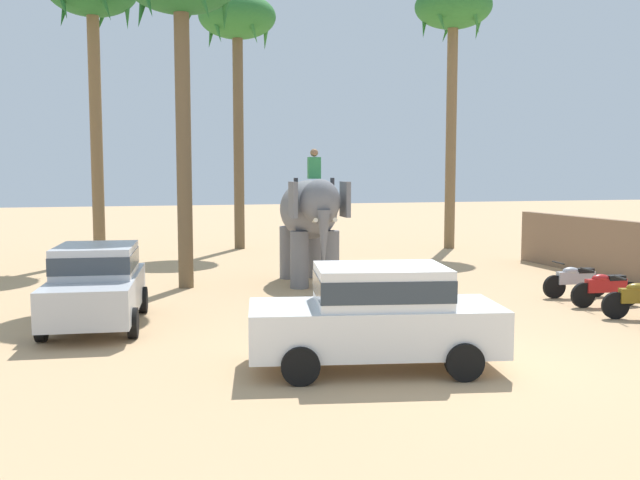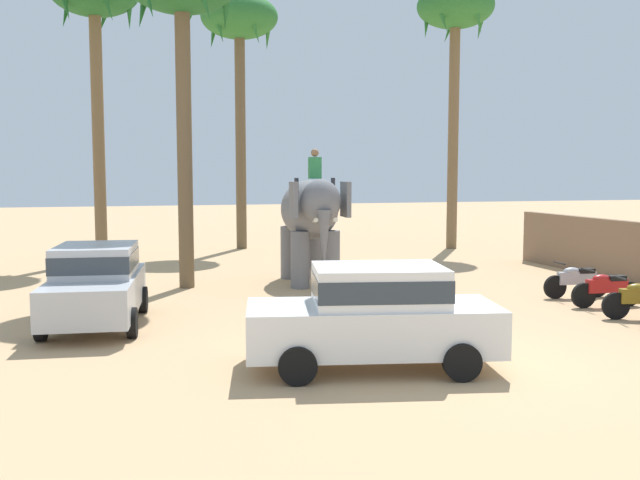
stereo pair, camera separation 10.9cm
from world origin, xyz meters
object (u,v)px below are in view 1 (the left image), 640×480
object	(u,v)px
palm_tree_left_of_road	(237,27)
palm_tree_behind_elephant	(92,3)
motorcycle_far_in_row	(606,288)
palm_tree_far_back	(453,18)
elephant_with_mahout	(310,216)
car_sedan_foreground	(377,313)
car_parked_far_side	(96,282)
motorcycle_end_of_row	(575,280)

from	to	relation	value
palm_tree_left_of_road	palm_tree_behind_elephant	bearing A→B (deg)	-155.93
motorcycle_far_in_row	palm_tree_far_back	distance (m)	16.11
elephant_with_mahout	palm_tree_far_back	bearing A→B (deg)	42.88
car_sedan_foreground	car_parked_far_side	size ratio (longest dim) A/B	1.02
elephant_with_mahout	palm_tree_far_back	distance (m)	13.63
car_sedan_foreground	palm_tree_far_back	world-z (taller)	palm_tree_far_back
motorcycle_far_in_row	motorcycle_end_of_row	bearing A→B (deg)	85.98
car_parked_far_side	motorcycle_end_of_row	size ratio (longest dim) A/B	2.36
car_sedan_foreground	elephant_with_mahout	distance (m)	8.97
car_sedan_foreground	palm_tree_left_of_road	xyz separation A→B (m)	(0.90, 18.84, 8.29)
elephant_with_mahout	palm_tree_left_of_road	distance (m)	12.36
car_parked_far_side	palm_tree_far_back	distance (m)	20.33
elephant_with_mahout	palm_tree_behind_elephant	distance (m)	12.06
elephant_with_mahout	motorcycle_far_in_row	distance (m)	8.12
palm_tree_left_of_road	car_parked_far_side	bearing A→B (deg)	-110.94
car_sedan_foreground	palm_tree_behind_elephant	size ratio (longest dim) A/B	0.41
palm_tree_far_back	car_parked_far_side	bearing A→B (deg)	-139.96
palm_tree_behind_elephant	elephant_with_mahout	bearing A→B (deg)	-51.32
car_parked_far_side	palm_tree_far_back	bearing A→B (deg)	40.04
elephant_with_mahout	motorcycle_end_of_row	bearing A→B (deg)	-34.22
car_parked_far_side	motorcycle_far_in_row	size ratio (longest dim) A/B	2.36
motorcycle_far_in_row	palm_tree_behind_elephant	size ratio (longest dim) A/B	0.17
palm_tree_far_back	elephant_with_mahout	bearing A→B (deg)	-137.12
palm_tree_behind_elephant	palm_tree_left_of_road	bearing A→B (deg)	24.07
car_sedan_foreground	car_parked_far_side	bearing A→B (deg)	134.00
car_sedan_foreground	motorcycle_end_of_row	world-z (taller)	car_sedan_foreground
car_parked_far_side	palm_tree_left_of_road	size ratio (longest dim) A/B	0.40
motorcycle_end_of_row	palm_tree_behind_elephant	world-z (taller)	palm_tree_behind_elephant
motorcycle_far_in_row	palm_tree_behind_elephant	bearing A→B (deg)	132.80
elephant_with_mahout	palm_tree_far_back	world-z (taller)	palm_tree_far_back
motorcycle_end_of_row	palm_tree_left_of_road	xyz separation A→B (m)	(-6.37, 14.10, 8.76)
car_sedan_foreground	elephant_with_mahout	xyz separation A→B (m)	(1.27, 8.82, 1.06)
car_parked_far_side	elephant_with_mahout	distance (m)	7.19
motorcycle_far_in_row	palm_tree_left_of_road	world-z (taller)	palm_tree_left_of_road
elephant_with_mahout	motorcycle_end_of_row	size ratio (longest dim) A/B	2.18
motorcycle_end_of_row	palm_tree_left_of_road	distance (m)	17.78
palm_tree_left_of_road	palm_tree_far_back	distance (m)	8.97
motorcycle_end_of_row	palm_tree_behind_elephant	size ratio (longest dim) A/B	0.17
elephant_with_mahout	palm_tree_far_back	xyz separation A→B (m)	(8.28, 7.69, 7.62)
palm_tree_behind_elephant	car_parked_far_side	bearing A→B (deg)	-88.93
motorcycle_far_in_row	car_sedan_foreground	bearing A→B (deg)	-154.29
car_parked_far_side	palm_tree_far_back	size ratio (longest dim) A/B	0.39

